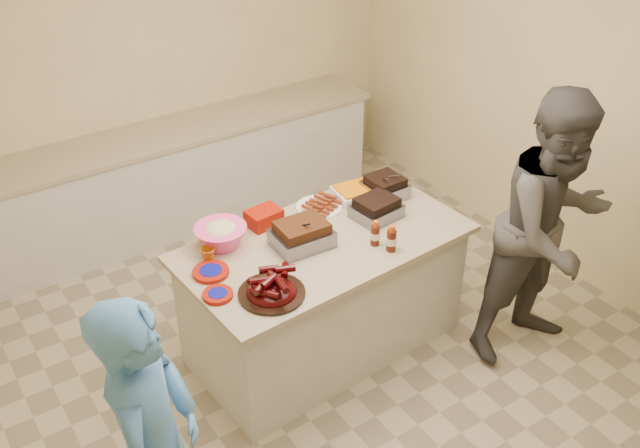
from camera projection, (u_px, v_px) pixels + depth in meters
room at (322, 361)px, 4.92m from camera, size 4.50×5.00×2.70m
back_counter at (181, 175)px, 6.21m from camera, size 3.60×0.64×0.90m
island at (324, 343)px, 5.07m from camera, size 1.93×1.10×0.89m
rib_platter at (272, 295)px, 4.12m from camera, size 0.42×0.42×0.16m
pulled_pork_tray at (302, 245)px, 4.54m from camera, size 0.37×0.29×0.11m
brisket_tray at (376, 217)px, 4.82m from camera, size 0.33×0.28×0.09m
roasting_pan at (384, 196)px, 5.05m from camera, size 0.27×0.27×0.11m
coleslaw_bowl at (222, 245)px, 4.54m from camera, size 0.36×0.36×0.23m
sausage_plate at (319, 208)px, 4.92m from camera, size 0.42×0.42×0.05m
mac_cheese_dish at (358, 197)px, 5.05m from camera, size 0.36×0.28×0.09m
bbq_bottle_a at (375, 244)px, 4.55m from camera, size 0.06×0.06×0.18m
bbq_bottle_b at (391, 250)px, 4.49m from camera, size 0.07×0.07×0.18m
mustard_bottle at (282, 244)px, 4.55m from camera, size 0.04×0.04×0.11m
sauce_bowl at (317, 229)px, 4.70m from camera, size 0.14×0.05×0.14m
plate_stack_large at (211, 274)px, 4.29m from camera, size 0.23×0.23×0.03m
plate_stack_small at (218, 296)px, 4.11m from camera, size 0.19×0.19×0.02m
plastic_cup at (209, 260)px, 4.40m from camera, size 0.10×0.09×0.10m
basket_stack at (264, 224)px, 4.74m from camera, size 0.24×0.19×0.11m
guest_gray at (529, 340)px, 5.10m from camera, size 1.04×1.96×0.72m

